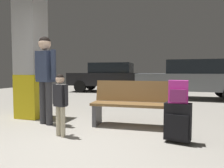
{
  "coord_description": "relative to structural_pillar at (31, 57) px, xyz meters",
  "views": [
    {
      "loc": [
        1.38,
        -2.24,
        1.08
      ],
      "look_at": [
        0.28,
        1.3,
        0.85
      ],
      "focal_mm": 33.22,
      "sensor_mm": 36.0,
      "label": 1
    }
  ],
  "objects": [
    {
      "name": "ground_plane",
      "position": [
        1.85,
        2.19,
        -1.46
      ],
      "size": [
        18.0,
        18.0,
        0.1
      ],
      "primitive_type": "cube",
      "color": "gray"
    },
    {
      "name": "parked_car_far",
      "position": [
        -0.13,
        6.33,
        -0.61
      ],
      "size": [
        4.19,
        1.98,
        1.51
      ],
      "color": "black",
      "rests_on": "ground_plane"
    },
    {
      "name": "suitcase",
      "position": [
        3.26,
        -0.82,
        -1.09
      ],
      "size": [
        0.41,
        0.29,
        0.6
      ],
      "color": "black",
      "rests_on": "ground_plane"
    },
    {
      "name": "adult",
      "position": [
        0.7,
        -0.47,
        -0.32
      ],
      "size": [
        0.58,
        0.31,
        1.77
      ],
      "color": "#38383D",
      "rests_on": "ground_plane"
    },
    {
      "name": "structural_pillar",
      "position": [
        0.0,
        0.0,
        0.0
      ],
      "size": [
        0.57,
        0.57,
        2.85
      ],
      "color": "yellow",
      "rests_on": "ground_plane"
    },
    {
      "name": "parked_car_near",
      "position": [
        3.79,
        4.63,
        -0.61
      ],
      "size": [
        4.1,
        1.8,
        1.51
      ],
      "color": "slate",
      "rests_on": "ground_plane"
    },
    {
      "name": "backpack_bright",
      "position": [
        3.26,
        -0.82,
        -0.64
      ],
      "size": [
        0.29,
        0.2,
        0.34
      ],
      "color": "#D833A5",
      "rests_on": "suitcase"
    },
    {
      "name": "bench",
      "position": [
        2.43,
        -0.09,
        -0.97
      ],
      "size": [
        1.63,
        0.62,
        0.89
      ],
      "color": "brown",
      "rests_on": "ground_plane"
    },
    {
      "name": "child",
      "position": [
        1.41,
        -1.08,
        -0.78
      ],
      "size": [
        0.34,
        0.24,
        1.03
      ],
      "color": "beige",
      "rests_on": "ground_plane"
    }
  ]
}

